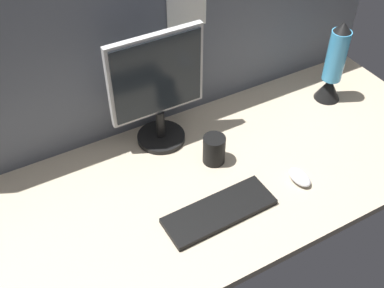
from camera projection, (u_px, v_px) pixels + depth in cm
name	position (u px, v px, depth cm)	size (l,w,h in cm)	color
ground_plane	(221.00, 172.00, 169.08)	(180.00, 80.00, 3.00)	tan
cubicle_wall_back	(170.00, 38.00, 169.26)	(180.00, 5.50, 66.90)	#565B66
monitor	(157.00, 87.00, 163.98)	(35.05, 18.00, 44.04)	black
keyboard	(219.00, 211.00, 152.84)	(37.00, 13.00, 2.00)	black
mouse	(300.00, 177.00, 162.86)	(5.60, 9.60, 3.40)	silver
mug_black_travel	(213.00, 150.00, 167.37)	(7.99, 7.99, 10.87)	black
lava_lamp	(333.00, 68.00, 188.55)	(10.62, 10.62, 34.76)	black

